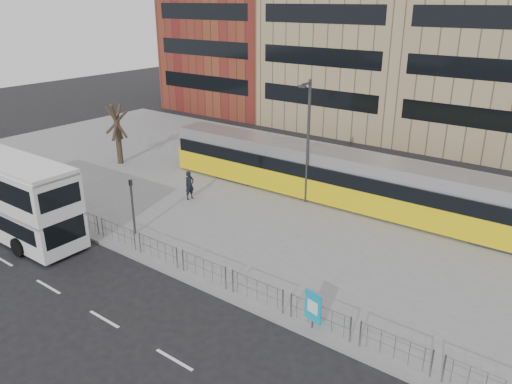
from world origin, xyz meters
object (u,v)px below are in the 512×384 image
Objects in this scene: pedestrian at (190,185)px; bare_tree at (114,101)px; tram at (354,181)px; double_decker_bus at (3,191)px; traffic_light_west at (132,200)px; lamp_post_west at (308,137)px; ad_panel at (313,307)px.

pedestrian is 0.27× the size of bare_tree.
tram reaches higher than pedestrian.
tram is 10.21m from pedestrian.
double_decker_bus is at bearing -67.93° from bare_tree.
double_decker_bus reaches higher than tram.
bare_tree is at bearing 123.57° from traffic_light_west.
tram is at bearing 27.07° from lamp_post_west.
tram is 18.73m from bare_tree.
pedestrian is 10.44m from bare_tree.
ad_panel is 0.51× the size of traffic_light_west.
double_decker_bus is 17.25m from lamp_post_west.
double_decker_bus is 1.59× the size of bare_tree.
traffic_light_west is (-11.95, 1.34, 1.05)m from ad_panel.
lamp_post_west is 1.09× the size of bare_tree.
double_decker_bus reaches higher than ad_panel.
pedestrian is at bearing 61.35° from double_decker_bus.
pedestrian is 5.66m from traffic_light_west.
ad_panel is (4.39, -12.07, -0.67)m from tram.
tram is 14.65× the size of pedestrian.
traffic_light_west reaches higher than ad_panel.
lamp_post_west reaches higher than traffic_light_west.
ad_panel is (18.00, 2.40, -1.30)m from double_decker_bus.
traffic_light_west is 0.41× the size of lamp_post_west.
traffic_light_west is at bearing 31.18° from double_decker_bus.
bare_tree is (-18.17, -3.20, 3.21)m from tram.
tram is at bearing 33.73° from traffic_light_west.
bare_tree reaches higher than double_decker_bus.
double_decker_bus is 0.41× the size of tram.
pedestrian is 7.97m from lamp_post_west.
lamp_post_west reaches higher than pedestrian.
bare_tree reaches higher than ad_panel.
pedestrian is at bearing -12.43° from bare_tree.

